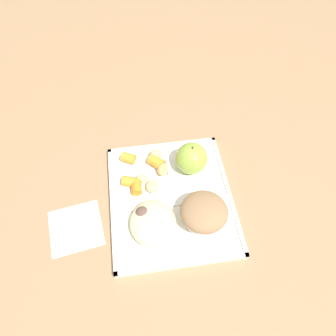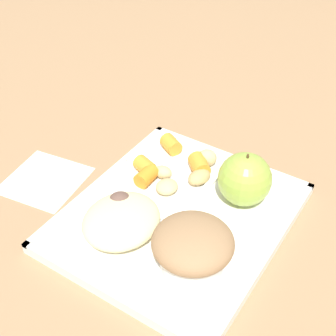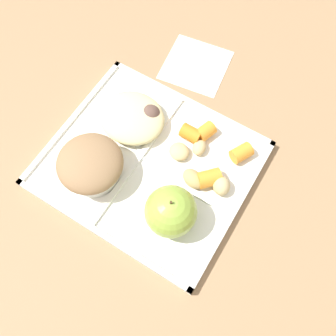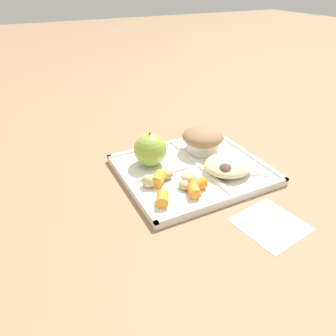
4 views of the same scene
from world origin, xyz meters
The scene contains 19 objects.
ground centered at (0.00, 0.00, 0.00)m, with size 6.00×6.00×0.00m, color #997551.
lunch_tray centered at (0.00, 0.00, 0.01)m, with size 0.33×0.29×0.02m.
green_apple centered at (-0.08, 0.06, 0.05)m, with size 0.08×0.08×0.08m.
bran_muffin centered at (0.07, 0.06, 0.05)m, with size 0.10×0.10×0.06m.
carrot_slice_diagonal centered at (-0.05, -0.10, 0.02)m, with size 0.02×0.02×0.03m, color orange.
carrot_slice_near_corner centered at (-0.10, -0.02, 0.03)m, with size 0.03×0.03×0.04m, color orange.
carrot_slice_back centered at (-0.12, -0.09, 0.03)m, with size 0.03×0.03×0.03m, color orange.
carrot_slice_center centered at (-0.03, -0.08, 0.02)m, with size 0.02×0.02×0.03m, color orange.
potato_chunk_wedge centered at (-0.06, -0.06, 0.02)m, with size 0.03×0.02×0.02m, color tan.
potato_chunk_golden centered at (-0.08, -0.01, 0.02)m, with size 0.04×0.03×0.02m, color tan.
potato_chunk_large centered at (-0.03, -0.04, 0.02)m, with size 0.03×0.03×0.02m, color tan.
potato_chunk_small centered at (-0.12, -0.02, 0.03)m, with size 0.03×0.03×0.03m, color tan.
egg_noodle_pile centered at (0.07, -0.05, 0.03)m, with size 0.11×0.10×0.04m, color beige.
meatball_back centered at (0.04, -0.07, 0.03)m, with size 0.04×0.04×0.04m, color brown.
meatball_side centered at (0.06, -0.05, 0.03)m, with size 0.03×0.03×0.03m, color brown.
meatball_front centered at (0.08, -0.07, 0.03)m, with size 0.03×0.03×0.03m, color #755B4C.
meatball_center centered at (0.06, -0.06, 0.03)m, with size 0.03×0.03×0.03m, color brown.
plastic_fork centered at (0.09, -0.06, 0.01)m, with size 0.14×0.12×0.00m.
paper_napkin centered at (0.04, -0.23, 0.00)m, with size 0.12×0.12×0.00m, color white.
Camera 2 is at (0.42, 0.25, 0.50)m, focal length 51.23 mm.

